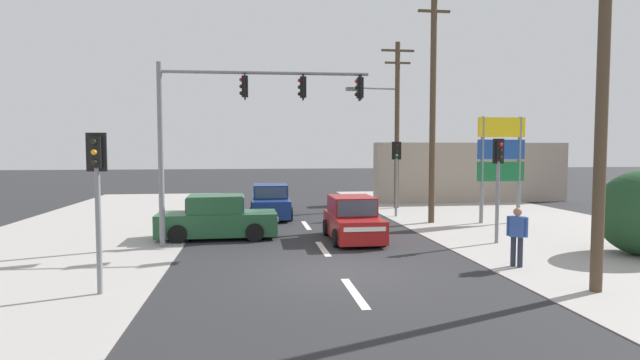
% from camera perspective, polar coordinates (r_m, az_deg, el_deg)
% --- Properties ---
extents(ground_plane, '(140.00, 140.00, 0.00)m').
position_cam_1_polar(ground_plane, '(13.32, 2.18, -10.38)').
color(ground_plane, '#28282B').
extents(lane_dash_near, '(0.20, 2.40, 0.01)m').
position_cam_1_polar(lane_dash_near, '(11.42, 3.97, -12.73)').
color(lane_dash_near, silver).
rests_on(lane_dash_near, ground).
extents(lane_dash_mid, '(0.20, 2.40, 0.01)m').
position_cam_1_polar(lane_dash_mid, '(16.21, 0.33, -7.85)').
color(lane_dash_mid, silver).
rests_on(lane_dash_mid, ground).
extents(lane_dash_far, '(0.20, 2.40, 0.01)m').
position_cam_1_polar(lane_dash_far, '(21.10, -1.60, -5.19)').
color(lane_dash_far, silver).
rests_on(lane_dash_far, ground).
extents(kerb_right_verge, '(10.00, 44.00, 0.02)m').
position_cam_1_polar(kerb_right_verge, '(18.81, 29.31, -6.69)').
color(kerb_right_verge, '#A39E99').
rests_on(kerb_right_verge, ground).
extents(kerb_left_verge, '(8.00, 40.00, 0.02)m').
position_cam_1_polar(kerb_left_verge, '(18.15, -28.04, -7.01)').
color(kerb_left_verge, '#A39E99').
rests_on(kerb_left_verge, ground).
extents(utility_pole_foreground_right, '(3.78, 0.46, 10.55)m').
position_cam_1_polar(utility_pole_foreground_right, '(12.79, 29.25, 14.10)').
color(utility_pole_foreground_right, '#4C3D2B').
rests_on(utility_pole_foreground_right, ground).
extents(utility_pole_midground_right, '(1.80, 0.26, 10.15)m').
position_cam_1_polar(utility_pole_midground_right, '(22.16, 12.78, 8.92)').
color(utility_pole_midground_right, '#4C3D2B').
rests_on(utility_pole_midground_right, ground).
extents(utility_pole_background_right, '(3.78, 0.61, 8.93)m').
position_cam_1_polar(utility_pole_background_right, '(27.32, 8.52, 6.88)').
color(utility_pole_background_right, '#4C3D2B').
rests_on(utility_pole_background_right, ground).
extents(traffic_signal_mast, '(6.89, 0.59, 6.00)m').
position_cam_1_polar(traffic_signal_mast, '(16.66, -9.72, 7.45)').
color(traffic_signal_mast, slate).
rests_on(traffic_signal_mast, ground).
extents(pedestal_signal_right_kerb, '(0.44, 0.31, 3.56)m').
position_cam_1_polar(pedestal_signal_right_kerb, '(17.83, 19.69, 0.80)').
color(pedestal_signal_right_kerb, slate).
rests_on(pedestal_signal_right_kerb, ground).
extents(pedestal_signal_left_kerb, '(0.44, 0.30, 3.56)m').
position_cam_1_polar(pedestal_signal_left_kerb, '(11.85, -24.11, -0.57)').
color(pedestal_signal_left_kerb, slate).
rests_on(pedestal_signal_left_kerb, ground).
extents(pedestal_signal_far_median, '(0.44, 0.31, 3.56)m').
position_cam_1_polar(pedestal_signal_far_median, '(23.85, 8.73, 1.60)').
color(pedestal_signal_far_median, slate).
rests_on(pedestal_signal_far_median, ground).
extents(shopping_plaza_sign, '(2.10, 0.16, 4.60)m').
position_cam_1_polar(shopping_plaza_sign, '(22.88, 19.98, 2.77)').
color(shopping_plaza_sign, slate).
rests_on(shopping_plaza_sign, ground).
extents(shopfront_wall_far, '(12.00, 1.00, 3.60)m').
position_cam_1_polar(shopfront_wall_far, '(31.67, 16.93, 0.83)').
color(shopfront_wall_far, '#A39384').
rests_on(shopfront_wall_far, ground).
extents(sedan_oncoming_near, '(4.27, 1.96, 1.56)m').
position_cam_1_polar(sedan_oncoming_near, '(18.32, -11.68, -4.38)').
color(sedan_oncoming_near, '#235633').
rests_on(sedan_oncoming_near, ground).
extents(hatchback_kerbside_parked, '(1.78, 3.64, 1.53)m').
position_cam_1_polar(hatchback_kerbside_parked, '(17.69, 3.77, -4.60)').
color(hatchback_kerbside_parked, maroon).
rests_on(hatchback_kerbside_parked, ground).
extents(sedan_receding_far, '(1.94, 4.26, 1.56)m').
position_cam_1_polar(sedan_receding_far, '(23.57, -5.67, -2.58)').
color(sedan_receding_far, navy).
rests_on(sedan_receding_far, ground).
extents(pedestrian_at_kerb, '(0.43, 0.41, 1.63)m').
position_cam_1_polar(pedestrian_at_kerb, '(14.54, 21.60, -5.73)').
color(pedestrian_at_kerb, '#232838').
rests_on(pedestrian_at_kerb, ground).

